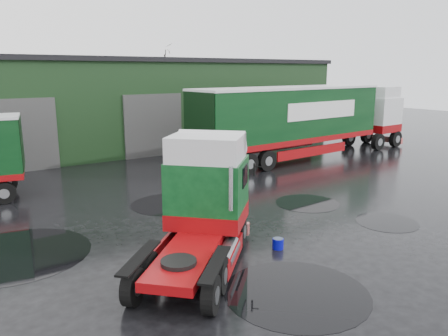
{
  "coord_description": "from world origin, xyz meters",
  "views": [
    {
      "loc": [
        -10.24,
        -11.58,
        5.44
      ],
      "look_at": [
        -0.68,
        2.18,
        1.7
      ],
      "focal_mm": 35.0,
      "sensor_mm": 36.0,
      "label": 1
    }
  ],
  "objects_px": {
    "hero_tractor": "(194,208)",
    "tree_back_b": "(155,88)",
    "lorry_right": "(290,124)",
    "warehouse": "(118,102)",
    "wash_bucket": "(278,244)"
  },
  "relations": [
    {
      "from": "hero_tractor",
      "to": "tree_back_b",
      "type": "bearing_deg",
      "value": 111.84
    },
    {
      "from": "hero_tractor",
      "to": "lorry_right",
      "type": "bearing_deg",
      "value": 83.95
    },
    {
      "from": "warehouse",
      "to": "tree_back_b",
      "type": "bearing_deg",
      "value": 51.34
    },
    {
      "from": "warehouse",
      "to": "hero_tractor",
      "type": "relative_size",
      "value": 5.54
    },
    {
      "from": "lorry_right",
      "to": "tree_back_b",
      "type": "bearing_deg",
      "value": 172.19
    },
    {
      "from": "warehouse",
      "to": "lorry_right",
      "type": "relative_size",
      "value": 1.87
    },
    {
      "from": "warehouse",
      "to": "lorry_right",
      "type": "bearing_deg",
      "value": -63.15
    },
    {
      "from": "tree_back_b",
      "to": "hero_tractor",
      "type": "bearing_deg",
      "value": -114.46
    },
    {
      "from": "hero_tractor",
      "to": "lorry_right",
      "type": "distance_m",
      "value": 15.97
    },
    {
      "from": "lorry_right",
      "to": "wash_bucket",
      "type": "xyz_separation_m",
      "value": [
        -9.7,
        -9.92,
        -2.11
      ]
    },
    {
      "from": "warehouse",
      "to": "hero_tractor",
      "type": "distance_m",
      "value": 22.87
    },
    {
      "from": "warehouse",
      "to": "lorry_right",
      "type": "distance_m",
      "value": 13.62
    },
    {
      "from": "wash_bucket",
      "to": "lorry_right",
      "type": "bearing_deg",
      "value": 45.65
    },
    {
      "from": "hero_tractor",
      "to": "wash_bucket",
      "type": "height_order",
      "value": "hero_tractor"
    },
    {
      "from": "hero_tractor",
      "to": "lorry_right",
      "type": "relative_size",
      "value": 0.34
    }
  ]
}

